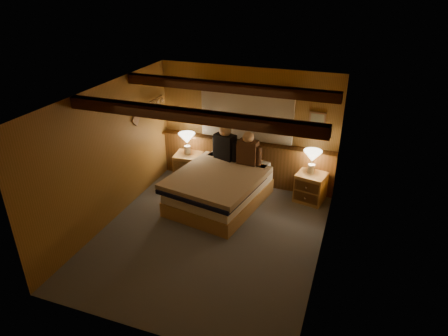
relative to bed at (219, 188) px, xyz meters
The scene contains 19 objects.
floor 1.10m from the bed, 79.12° to the right, with size 4.20×4.20×0.00m, color slate.
ceiling 2.31m from the bed, 79.12° to the right, with size 4.20×4.20×0.00m, color #E3B055.
wall_back 1.39m from the bed, 79.52° to the left, with size 3.60×3.60×0.00m, color #B27D3F.
wall_left 2.09m from the bed, 147.27° to the right, with size 4.20×4.20×0.00m, color #B27D3F.
wall_right 2.41m from the bed, 27.26° to the right, with size 4.20×4.20×0.00m, color #B27D3F.
wall_front 3.25m from the bed, 86.38° to the right, with size 3.60×3.60×0.00m, color #B27D3F.
wainscot 1.04m from the bed, 78.87° to the left, with size 3.60×0.23×0.94m.
curtain_window 1.56m from the bed, 78.81° to the left, with size 2.18×0.09×1.11m.
ceiling_beams 2.17m from the bed, 77.32° to the right, with size 3.60×1.65×0.16m.
coat_rail 2.09m from the bed, 160.24° to the left, with size 0.05×0.55×0.24m.
framed_print 2.23m from the bed, 34.10° to the left, with size 0.30×0.04×0.25m.
bed is the anchor object (origin of this frame).
nightstand_left 1.18m from the bed, 143.59° to the left, with size 0.59×0.54×0.59m.
nightstand_right 1.74m from the bed, 24.09° to the left, with size 0.60×0.56×0.57m.
lamp_left 1.34m from the bed, 143.19° to the left, with size 0.34×0.34×0.45m.
lamp_right 1.82m from the bed, 26.14° to the left, with size 0.34×0.34×0.45m.
person_left 0.90m from the bed, 100.54° to the left, with size 0.57×0.34×0.72m.
person_right 0.90m from the bed, 58.23° to the left, with size 0.55×0.25×0.67m.
duffel_bag 1.06m from the bed, 147.89° to the left, with size 0.55×0.37×0.37m.
Camera 1 is at (2.10, -5.08, 3.98)m, focal length 32.00 mm.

